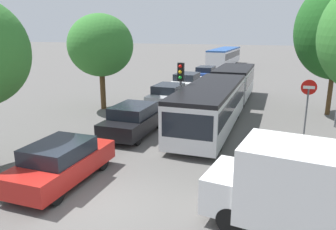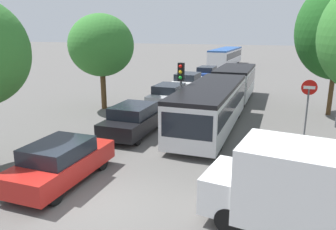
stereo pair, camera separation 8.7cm
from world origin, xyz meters
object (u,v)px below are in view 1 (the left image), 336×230
object	(u,v)px
white_van	(316,190)
tree_left_mid	(101,46)
articulated_bus	(222,92)
queued_car_silver	(169,95)
queued_car_black	(134,119)
traffic_light	(181,81)
queued_car_red	(61,162)
no_entry_sign	(308,100)
city_bus_rear	(224,56)
queued_car_white	(187,82)
queued_car_blue	(206,73)

from	to	relation	value
white_van	tree_left_mid	distance (m)	15.89
articulated_bus	queued_car_silver	xyz separation A→B (m)	(-3.73, 1.10, -0.59)
queued_car_black	traffic_light	size ratio (longest dim) A/B	1.29
queued_car_red	no_entry_sign	xyz separation A→B (m)	(8.21, 7.39, 1.15)
city_bus_rear	traffic_light	distance (m)	30.29
queued_car_white	tree_left_mid	world-z (taller)	tree_left_mid
queued_car_black	no_entry_sign	xyz separation A→B (m)	(7.94, 1.85, 1.11)
city_bus_rear	no_entry_sign	xyz separation A→B (m)	(8.09, -30.18, 0.50)
city_bus_rear	queued_car_white	distance (m)	20.08
city_bus_rear	queued_car_silver	size ratio (longest dim) A/B	2.60
queued_car_blue	no_entry_sign	size ratio (longest dim) A/B	1.45
queued_car_black	queued_car_white	size ratio (longest dim) A/B	0.99
queued_car_white	queued_car_black	bearing A→B (deg)	-176.12
city_bus_rear	queued_car_silver	bearing A→B (deg)	-176.29
queued_car_blue	queued_car_red	bearing A→B (deg)	-178.52
tree_left_mid	queued_car_blue	bearing A→B (deg)	73.60
white_van	no_entry_sign	size ratio (longest dim) A/B	1.86
queued_car_white	traffic_light	world-z (taller)	traffic_light
queued_car_silver	no_entry_sign	distance (m)	9.39
queued_car_black	queued_car_silver	bearing A→B (deg)	4.08
articulated_bus	no_entry_sign	world-z (taller)	no_entry_sign
no_entry_sign	articulated_bus	bearing A→B (deg)	-127.66
queued_car_black	queued_car_red	bearing A→B (deg)	179.36
queued_car_blue	queued_car_black	bearing A→B (deg)	-177.86
queued_car_white	queued_car_blue	distance (m)	6.19
city_bus_rear	queued_car_black	xyz separation A→B (m)	(0.15, -32.03, -0.61)
queued_car_white	traffic_light	xyz separation A→B (m)	(2.22, -10.13, 1.73)
articulated_bus	queued_car_silver	size ratio (longest dim) A/B	3.65
queued_car_black	white_van	bearing A→B (deg)	-127.30
no_entry_sign	queued_car_silver	bearing A→B (deg)	-118.98
queued_car_blue	tree_left_mid	xyz separation A→B (m)	(-4.05, -13.75, 3.33)
tree_left_mid	no_entry_sign	bearing A→B (deg)	-11.93
queued_car_red	tree_left_mid	xyz separation A→B (m)	(-3.78, 9.92, 3.32)
queued_car_black	queued_car_silver	size ratio (longest dim) A/B	1.02
city_bus_rear	queued_car_blue	xyz separation A→B (m)	(0.15, -13.89, -0.67)
city_bus_rear	traffic_light	xyz separation A→B (m)	(2.01, -30.21, 1.12)
queued_car_black	tree_left_mid	bearing A→B (deg)	44.89
city_bus_rear	queued_car_blue	bearing A→B (deg)	-175.53
queued_car_white	no_entry_sign	bearing A→B (deg)	-138.46
articulated_bus	queued_car_blue	distance (m)	13.36
queued_car_white	queued_car_red	bearing A→B (deg)	-177.56
tree_left_mid	queued_car_silver	bearing A→B (deg)	27.36
queued_car_blue	queued_car_silver	bearing A→B (deg)	-178.92
traffic_light	tree_left_mid	distance (m)	6.62
queued_car_red	articulated_bus	bearing A→B (deg)	-17.17
articulated_bus	white_van	xyz separation A→B (m)	(3.99, -11.43, -0.10)
queued_car_black	white_van	distance (m)	9.72
city_bus_rear	no_entry_sign	bearing A→B (deg)	-161.13
articulated_bus	tree_left_mid	world-z (taller)	tree_left_mid
queued_car_silver	white_van	distance (m)	14.73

